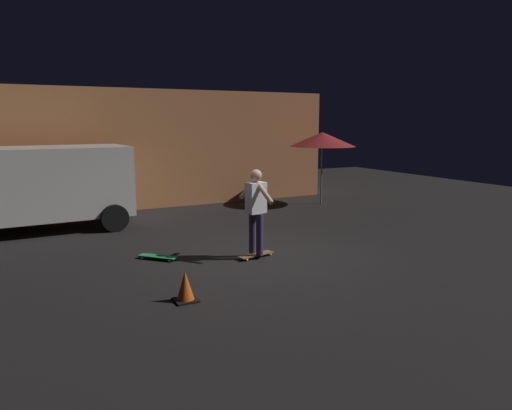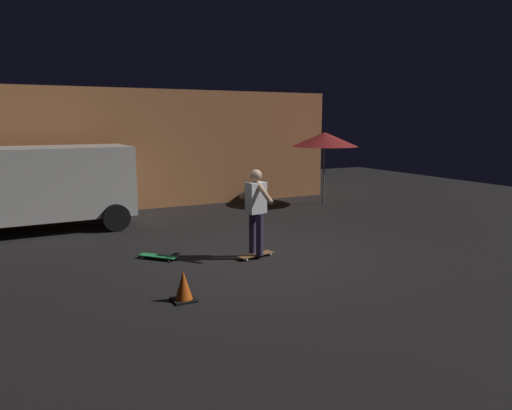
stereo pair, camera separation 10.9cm
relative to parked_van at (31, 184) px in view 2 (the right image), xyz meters
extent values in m
plane|color=black|center=(3.79, -4.52, -1.16)|extent=(28.00, 28.00, 0.00)
cube|color=#C67A47|center=(3.08, 3.25, 0.64)|extent=(13.02, 3.19, 3.60)
cube|color=silver|center=(0.01, 0.00, 0.02)|extent=(4.64, 2.00, 1.70)
cylinder|color=black|center=(1.78, -0.95, -0.83)|extent=(0.66, 0.23, 0.66)
cylinder|color=black|center=(1.74, 1.03, -0.83)|extent=(0.66, 0.23, 0.66)
cylinder|color=slate|center=(8.52, -0.05, -0.06)|extent=(0.05, 0.05, 2.20)
cone|color=#A52626|center=(8.52, -0.05, 0.91)|extent=(2.10, 2.10, 0.45)
cube|color=olive|center=(3.73, -4.60, -1.10)|extent=(0.80, 0.35, 0.02)
sphere|color=silver|center=(4.00, -4.45, -1.13)|extent=(0.05, 0.05, 0.05)
sphere|color=silver|center=(4.04, -4.62, -1.13)|extent=(0.05, 0.05, 0.05)
sphere|color=silver|center=(3.42, -4.57, -1.13)|extent=(0.05, 0.05, 0.05)
sphere|color=silver|center=(3.45, -4.74, -1.13)|extent=(0.05, 0.05, 0.05)
cube|color=green|center=(1.98, -3.82, -1.10)|extent=(0.67, 0.71, 0.02)
sphere|color=silver|center=(2.24, -3.98, -1.13)|extent=(0.05, 0.05, 0.05)
sphere|color=silver|center=(2.12, -4.10, -1.13)|extent=(0.05, 0.05, 0.05)
sphere|color=silver|center=(1.84, -3.54, -1.13)|extent=(0.05, 0.05, 0.05)
sphere|color=silver|center=(1.71, -3.66, -1.13)|extent=(0.05, 0.05, 0.05)
cylinder|color=#382D4C|center=(3.71, -4.49, -0.68)|extent=(0.14, 0.14, 0.82)
cylinder|color=#382D4C|center=(3.75, -4.70, -0.68)|extent=(0.14, 0.14, 0.82)
cube|color=white|center=(3.73, -4.60, 0.03)|extent=(0.42, 0.29, 0.60)
sphere|color=tan|center=(3.73, -4.60, 0.46)|extent=(0.23, 0.23, 0.23)
cylinder|color=tan|center=(3.68, -4.38, 0.18)|extent=(0.20, 0.55, 0.46)
cylinder|color=tan|center=(3.77, -4.81, 0.18)|extent=(0.20, 0.55, 0.46)
cube|color=black|center=(1.70, -6.16, -1.15)|extent=(0.34, 0.34, 0.03)
cone|color=#EA5914|center=(1.70, -6.16, -0.93)|extent=(0.28, 0.28, 0.46)
camera|label=1|loc=(-0.61, -12.75, 1.50)|focal=34.10mm
camera|label=2|loc=(-0.51, -12.80, 1.50)|focal=34.10mm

